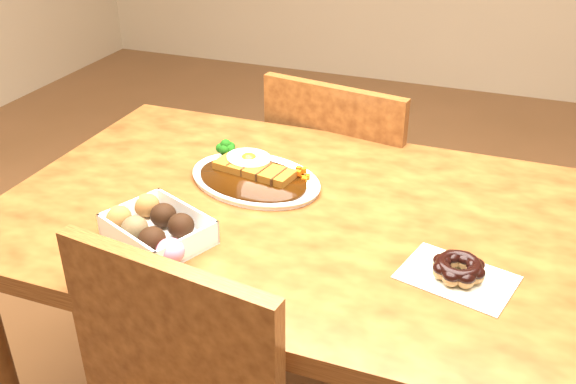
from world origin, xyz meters
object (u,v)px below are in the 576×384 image
(katsu_curry_plate, at_px, (254,175))
(pon_de_ring, at_px, (458,269))
(table, at_px, (292,247))
(chair_far, at_px, (348,200))
(donut_box, at_px, (156,228))

(katsu_curry_plate, xyz_separation_m, pon_de_ring, (0.47, -0.20, 0.00))
(pon_de_ring, bearing_deg, table, 160.50)
(chair_far, bearing_deg, table, 101.88)
(donut_box, height_order, pon_de_ring, donut_box)
(donut_box, xyz_separation_m, pon_de_ring, (0.55, 0.08, -0.01))
(pon_de_ring, bearing_deg, katsu_curry_plate, 156.58)
(table, relative_size, katsu_curry_plate, 3.46)
(table, height_order, pon_de_ring, pon_de_ring)
(katsu_curry_plate, bearing_deg, table, -33.77)
(katsu_curry_plate, bearing_deg, chair_far, 77.85)
(donut_box, bearing_deg, chair_far, 76.48)
(table, distance_m, katsu_curry_plate, 0.18)
(donut_box, relative_size, pon_de_ring, 1.06)
(table, relative_size, chair_far, 1.38)
(chair_far, relative_size, donut_box, 3.84)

